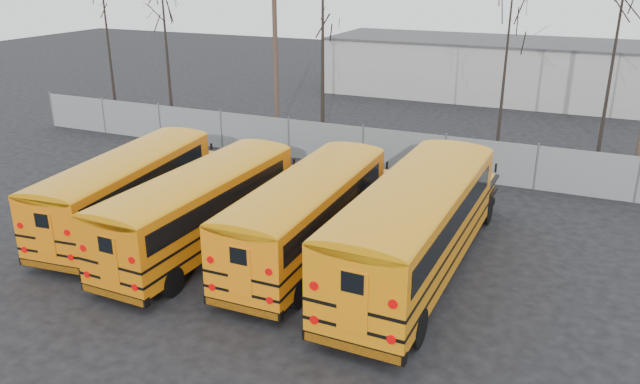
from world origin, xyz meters
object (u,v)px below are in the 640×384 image
at_px(bus_c, 311,208).
at_px(bus_b, 204,202).
at_px(bus_a, 130,183).
at_px(utility_pole_left, 276,56).
at_px(bus_d, 417,219).

bearing_deg(bus_c, bus_b, -166.22).
height_order(bus_a, bus_c, bus_c).
bearing_deg(bus_a, utility_pole_left, 90.02).
distance_m(bus_b, bus_d, 7.29).
height_order(bus_b, utility_pole_left, utility_pole_left).
relative_size(bus_a, bus_d, 0.87).
bearing_deg(bus_b, bus_d, 8.94).
relative_size(bus_c, bus_d, 0.89).
bearing_deg(bus_d, bus_b, -171.37).
bearing_deg(bus_b, utility_pole_left, 110.44).
bearing_deg(bus_a, bus_c, -2.76).
relative_size(bus_b, bus_c, 0.99).
distance_m(bus_b, utility_pole_left, 16.13).
height_order(bus_d, utility_pole_left, utility_pole_left).
distance_m(bus_c, bus_d, 3.64).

